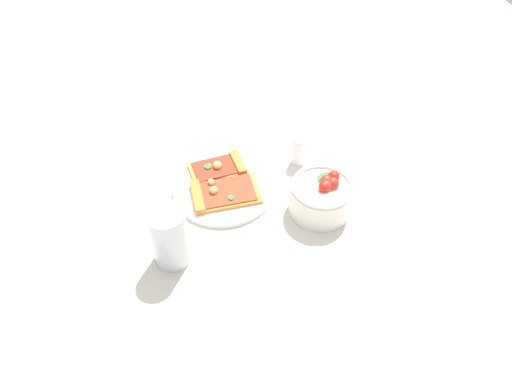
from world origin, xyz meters
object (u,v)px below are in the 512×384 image
at_px(pizza_slice_far, 221,193).
at_px(soda_glass, 170,239).
at_px(pizza_slice_near, 221,167).
at_px(salad_bowl, 321,196).
at_px(plate, 223,186).
at_px(pepper_shaker, 299,149).

distance_m(pizza_slice_far, soda_glass, 0.18).
bearing_deg(soda_glass, pizza_slice_near, -31.36).
height_order(salad_bowl, soda_glass, soda_glass).
distance_m(plate, salad_bowl, 0.22).
bearing_deg(plate, pizza_slice_far, 162.69).
height_order(plate, pizza_slice_far, pizza_slice_far).
xyz_separation_m(pizza_slice_far, salad_bowl, (-0.07, -0.20, 0.02)).
distance_m(plate, pepper_shaker, 0.19).
xyz_separation_m(plate, pizza_slice_far, (-0.03, 0.01, 0.01)).
relative_size(pizza_slice_near, soda_glass, 1.01).
bearing_deg(plate, pepper_shaker, -75.80).
relative_size(pizza_slice_near, pizza_slice_far, 0.89).
bearing_deg(salad_bowl, plate, 60.77).
xyz_separation_m(pizza_slice_near, salad_bowl, (-0.15, -0.18, 0.02)).
bearing_deg(pizza_slice_far, soda_glass, 138.95).
relative_size(pizza_slice_near, pepper_shaker, 1.57).
height_order(pizza_slice_near, soda_glass, soda_glass).
distance_m(pizza_slice_far, pepper_shaker, 0.21).
xyz_separation_m(salad_bowl, pepper_shaker, (0.15, 0.00, 0.00)).
xyz_separation_m(pizza_slice_near, soda_glass, (-0.21, 0.13, 0.04)).
relative_size(plate, salad_bowl, 1.73).
xyz_separation_m(pizza_slice_near, pepper_shaker, (0.00, -0.18, 0.02)).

